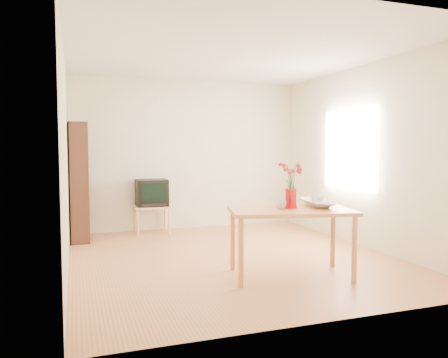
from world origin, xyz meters
name	(u,v)px	position (x,y,z in m)	size (l,w,h in m)	color
room	(234,157)	(0.03, 0.00, 1.30)	(4.50, 4.50, 4.50)	#B26F3F
table	(291,217)	(0.33, -1.00, 0.66)	(1.45, 1.02, 0.75)	#C97945
tv_stand	(152,210)	(-0.70, 1.97, 0.39)	(0.60, 0.45, 0.46)	#E0AF7E
bookshelf	(79,186)	(-1.85, 1.75, 0.84)	(0.28, 0.70, 1.80)	#331911
pitcher	(291,199)	(0.36, -0.93, 0.85)	(0.14, 0.20, 0.21)	red
flowers	(291,174)	(0.36, -0.93, 1.12)	(0.24, 0.24, 0.34)	#E83652
mug	(281,204)	(0.22, -0.97, 0.80)	(0.13, 0.13, 0.10)	white
bowl	(318,188)	(0.73, -0.90, 0.96)	(0.45, 0.45, 0.43)	white
teacup_a	(315,191)	(0.69, -0.90, 0.92)	(0.07, 0.07, 0.07)	white
teacup_b	(320,191)	(0.77, -0.88, 0.92)	(0.07, 0.07, 0.06)	white
television	(151,192)	(-0.70, 1.98, 0.68)	(0.51, 0.48, 0.44)	black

